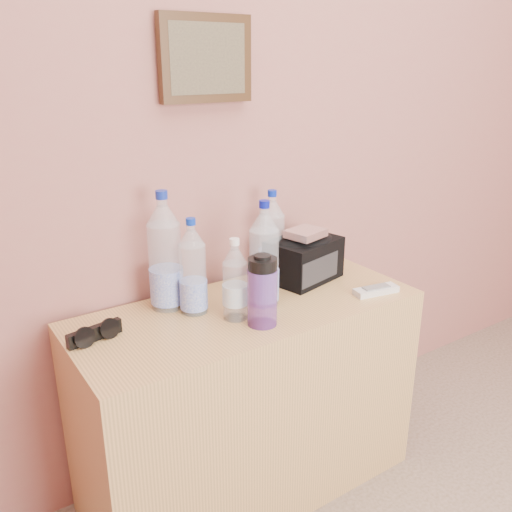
# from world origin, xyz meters

# --- Properties ---
(picture_frame) EXTENTS (0.30, 0.03, 0.25)m
(picture_frame) POSITION_xyz_m (-0.30, 1.98, 1.40)
(picture_frame) COLOR #382311
(picture_frame) RESTS_ON room_shell
(dresser) EXTENTS (1.09, 0.45, 0.68)m
(dresser) POSITION_xyz_m (-0.30, 1.75, 0.34)
(dresser) COLOR tan
(dresser) RESTS_ON ground
(pet_large_a) EXTENTS (0.08, 0.08, 0.29)m
(pet_large_a) POSITION_xyz_m (-0.45, 1.82, 0.81)
(pet_large_a) COLOR silver
(pet_large_a) RESTS_ON dresser
(pet_large_b) EXTENTS (0.10, 0.10, 0.37)m
(pet_large_b) POSITION_xyz_m (-0.50, 1.89, 0.84)
(pet_large_b) COLOR silver
(pet_large_b) RESTS_ON dresser
(pet_large_c) EXTENTS (0.09, 0.09, 0.31)m
(pet_large_c) POSITION_xyz_m (-0.11, 1.90, 0.82)
(pet_large_c) COLOR white
(pet_large_c) RESTS_ON dresser
(pet_large_d) EXTENTS (0.09, 0.09, 0.33)m
(pet_large_d) POSITION_xyz_m (-0.24, 1.75, 0.83)
(pet_large_d) COLOR silver
(pet_large_d) RESTS_ON dresser
(pet_small) EXTENTS (0.07, 0.07, 0.25)m
(pet_small) POSITION_xyz_m (-0.37, 1.71, 0.79)
(pet_small) COLOR #AABEDB
(pet_small) RESTS_ON dresser
(nalgene_bottle) EXTENTS (0.09, 0.09, 0.21)m
(nalgene_bottle) POSITION_xyz_m (-0.33, 1.64, 0.78)
(nalgene_bottle) COLOR #693697
(nalgene_bottle) RESTS_ON dresser
(sunglasses) EXTENTS (0.16, 0.09, 0.04)m
(sunglasses) POSITION_xyz_m (-0.76, 1.81, 0.70)
(sunglasses) COLOR black
(sunglasses) RESTS_ON dresser
(ac_remote) EXTENTS (0.16, 0.07, 0.02)m
(ac_remote) POSITION_xyz_m (0.10, 1.61, 0.69)
(ac_remote) COLOR silver
(ac_remote) RESTS_ON dresser
(toiletry_bag) EXTENTS (0.27, 0.22, 0.16)m
(toiletry_bag) POSITION_xyz_m (-0.01, 1.84, 0.76)
(toiletry_bag) COLOR black
(toiletry_bag) RESTS_ON dresser
(foil_packet) EXTENTS (0.14, 0.12, 0.02)m
(foil_packet) POSITION_xyz_m (-0.03, 1.81, 0.85)
(foil_packet) COLOR silver
(foil_packet) RESTS_ON toiletry_bag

